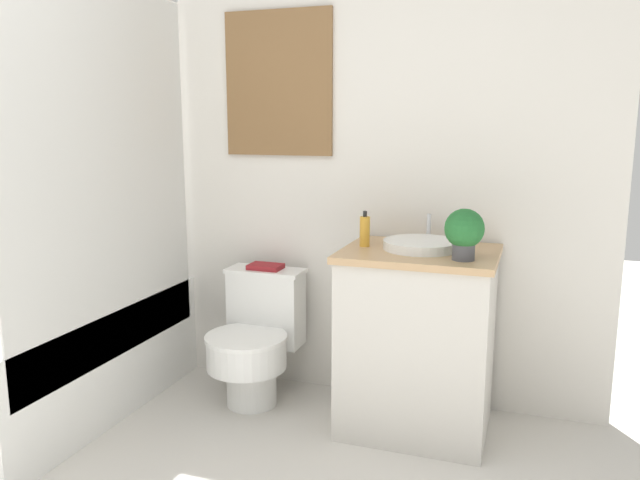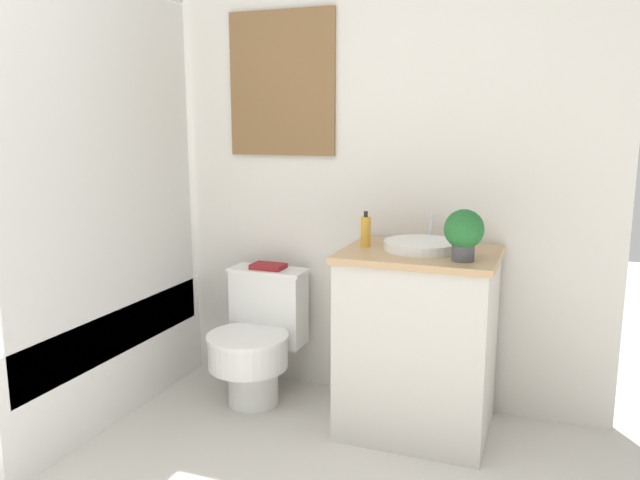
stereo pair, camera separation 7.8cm
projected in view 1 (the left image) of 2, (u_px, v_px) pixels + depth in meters
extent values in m
cube|color=silver|center=(274.00, 146.00, 3.17)|extent=(3.31, 0.05, 2.50)
cube|color=brown|center=(278.00, 84.00, 3.07)|extent=(0.56, 0.02, 0.70)
cube|color=beige|center=(278.00, 84.00, 3.06)|extent=(0.53, 0.01, 0.67)
cube|color=white|center=(60.00, 358.00, 2.97)|extent=(0.67, 1.36, 0.53)
cube|color=silver|center=(106.00, 177.00, 2.70)|extent=(0.01, 1.25, 1.64)
cylinder|color=white|center=(252.00, 384.00, 3.06)|extent=(0.24, 0.24, 0.21)
cylinder|color=white|center=(246.00, 353.00, 2.98)|extent=(0.38, 0.38, 0.14)
cylinder|color=white|center=(246.00, 337.00, 2.97)|extent=(0.39, 0.39, 0.02)
cube|color=white|center=(266.00, 308.00, 3.17)|extent=(0.37, 0.17, 0.37)
cube|color=white|center=(266.00, 271.00, 3.14)|extent=(0.39, 0.17, 0.02)
cube|color=beige|center=(417.00, 344.00, 2.77)|extent=(0.63, 0.51, 0.79)
cube|color=tan|center=(420.00, 254.00, 2.70)|extent=(0.66, 0.54, 0.03)
cylinder|color=white|center=(421.00, 245.00, 2.71)|extent=(0.33, 0.33, 0.04)
cylinder|color=silver|center=(429.00, 228.00, 2.88)|extent=(0.02, 0.02, 0.13)
cylinder|color=gold|center=(365.00, 231.00, 2.77)|extent=(0.05, 0.05, 0.13)
cylinder|color=black|center=(365.00, 214.00, 2.76)|extent=(0.02, 0.02, 0.02)
cylinder|color=#4C4C51|center=(463.00, 252.00, 2.50)|extent=(0.09, 0.09, 0.06)
sphere|color=#23662D|center=(464.00, 228.00, 2.48)|extent=(0.16, 0.16, 0.16)
cube|color=maroon|center=(266.00, 267.00, 3.13)|extent=(0.17, 0.11, 0.02)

